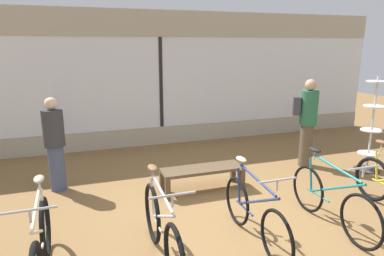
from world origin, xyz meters
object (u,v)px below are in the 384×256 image
at_px(bicycle_left, 162,231).
at_px(customer_by_window, 55,143).
at_px(display_bench, 202,172).
at_px(bicycle_right, 331,200).
at_px(accessory_rack, 371,133).
at_px(bicycle_center, 254,213).
at_px(customer_near_rack, 307,120).
at_px(bicycle_far_left, 41,247).

height_order(bicycle_left, customer_by_window, customer_by_window).
distance_m(bicycle_left, customer_by_window, 2.85).
height_order(display_bench, customer_by_window, customer_by_window).
relative_size(bicycle_right, accessory_rack, 0.92).
relative_size(bicycle_center, display_bench, 1.19).
height_order(bicycle_left, customer_near_rack, customer_near_rack).
relative_size(bicycle_far_left, customer_near_rack, 0.96).
xyz_separation_m(bicycle_left, display_bench, (1.13, 1.74, -0.07)).
bearing_deg(customer_by_window, bicycle_right, -35.04).
distance_m(accessory_rack, customer_by_window, 5.83).
bearing_deg(bicycle_far_left, bicycle_right, -1.01).
bearing_deg(bicycle_right, customer_near_rack, 61.33).
xyz_separation_m(bicycle_center, customer_near_rack, (2.34, 2.16, 0.58)).
bearing_deg(bicycle_far_left, accessory_rack, 14.13).
bearing_deg(bicycle_right, bicycle_far_left, 178.99).
distance_m(accessory_rack, customer_near_rack, 1.21).
xyz_separation_m(accessory_rack, customer_near_rack, (-1.01, 0.64, 0.20)).
bearing_deg(bicycle_center, display_bench, 92.15).
xyz_separation_m(display_bench, customer_by_window, (-2.33, 0.81, 0.50)).
bearing_deg(bicycle_far_left, customer_by_window, 88.64).
bearing_deg(bicycle_far_left, bicycle_center, -1.32).
xyz_separation_m(bicycle_center, accessory_rack, (3.36, 1.52, 0.38)).
bearing_deg(customer_by_window, bicycle_center, -46.10).
bearing_deg(bicycle_right, display_bench, 126.11).
xyz_separation_m(bicycle_left, accessory_rack, (4.55, 1.59, 0.35)).
xyz_separation_m(bicycle_right, customer_near_rack, (1.18, 2.16, 0.57)).
relative_size(accessory_rack, customer_near_rack, 1.05).
relative_size(bicycle_center, customer_by_window, 1.04).
bearing_deg(accessory_rack, bicycle_center, -155.67).
distance_m(bicycle_far_left, customer_by_window, 2.47).
xyz_separation_m(bicycle_far_left, accessory_rack, (5.80, 1.46, 0.37)).
height_order(bicycle_far_left, customer_near_rack, customer_near_rack).
distance_m(display_bench, customer_near_rack, 2.53).
bearing_deg(display_bench, bicycle_center, -87.85).
relative_size(bicycle_far_left, accessory_rack, 0.92).
bearing_deg(accessory_rack, bicycle_right, -145.20).
xyz_separation_m(bicycle_center, bicycle_right, (1.16, -0.01, 0.01)).
height_order(bicycle_right, accessory_rack, accessory_rack).
height_order(bicycle_center, customer_by_window, customer_by_window).
height_order(bicycle_right, display_bench, bicycle_right).
bearing_deg(accessory_rack, bicycle_far_left, -165.87).
distance_m(bicycle_left, display_bench, 2.08).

